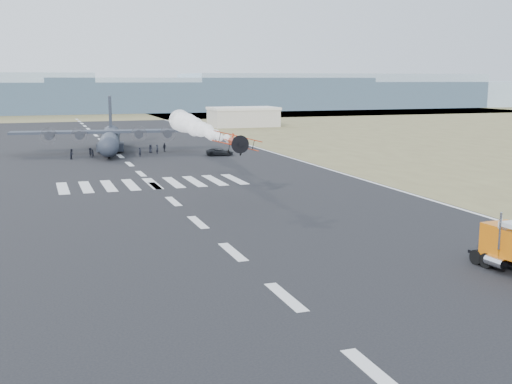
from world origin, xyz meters
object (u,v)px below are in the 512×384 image
crew_b (72,154)px  crew_c (110,151)px  aerobatic_biplane (236,142)px  hangar_right (243,117)px  crew_a (157,149)px  crew_f (90,152)px  crew_g (140,152)px  crew_d (164,147)px  support_vehicle (220,152)px  transport_aircraft (110,138)px  crew_e (150,149)px  crew_h (92,154)px

crew_b → crew_c: (7.16, 3.82, -0.08)m
aerobatic_biplane → crew_b: aerobatic_biplane is taller
hangar_right → crew_a: bearing=-120.9°
crew_f → crew_g: crew_g is taller
crew_d → support_vehicle: bearing=-90.4°
crew_d → crew_f: bearing=157.1°
transport_aircraft → crew_a: size_ratio=20.69×
transport_aircraft → crew_d: bearing=-7.7°
crew_d → hangar_right: bearing=18.6°
aerobatic_biplane → transport_aircraft: bearing=99.8°
aerobatic_biplane → support_vehicle: (11.33, 46.52, -6.45)m
crew_f → crew_g: (8.86, -2.54, 0.00)m
crew_e → crew_g: bearing=-151.2°
hangar_right → crew_a: (-38.70, -64.66, -2.10)m
support_vehicle → crew_g: crew_g is taller
crew_a → crew_e: 2.70m
crew_e → crew_g: (-2.98, -5.85, 0.05)m
transport_aircraft → crew_h: bearing=-108.2°
crew_h → transport_aircraft: bearing=-138.8°
aerobatic_biplane → crew_h: (-11.97, 50.79, -6.38)m
transport_aircraft → crew_a: 10.82m
transport_aircraft → crew_a: transport_aircraft is taller
crew_b → crew_d: crew_b is taller
hangar_right → crew_a: hangar_right is taller
crew_c → hangar_right: bearing=-83.5°
aerobatic_biplane → crew_d: (2.71, 56.78, -6.31)m
crew_b → crew_g: (12.30, -0.28, -0.07)m
crew_b → crew_f: 4.12m
support_vehicle → crew_f: crew_f is taller
aerobatic_biplane → transport_aircraft: 60.30m
support_vehicle → crew_a: crew_a is taller
hangar_right → support_vehicle: bearing=-111.5°
crew_c → crew_g: crew_g is taller
crew_c → crew_d: (11.19, 3.16, -0.01)m
support_vehicle → crew_a: 12.50m
crew_a → crew_f: size_ratio=1.04×
crew_b → crew_h: size_ratio=1.21×
hangar_right → crew_e: hangar_right is taller
hangar_right → crew_d: bearing=-121.0°
transport_aircraft → crew_f: 9.06m
support_vehicle → transport_aircraft: bearing=64.2°
crew_e → crew_f: 12.30m
aerobatic_biplane → crew_a: size_ratio=3.10×
hangar_right → crew_b: (-54.87, -67.68, -2.06)m
aerobatic_biplane → crew_f: 53.84m
crew_e → crew_h: crew_e is taller
aerobatic_biplane → crew_c: aerobatic_biplane is taller
crew_b → crew_f: bearing=-32.4°
crew_a → crew_f: bearing=120.6°
crew_f → crew_b: bearing=125.2°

